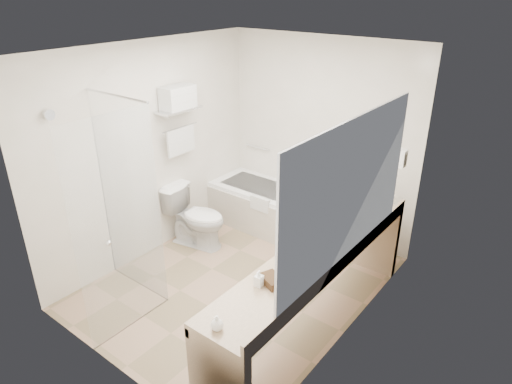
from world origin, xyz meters
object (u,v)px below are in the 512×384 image
Objects in this scene: vanity_counter at (315,274)px; toilet at (196,217)px; water_bottle_left at (356,220)px; bathtub at (269,208)px; amenity_basket at (272,280)px.

vanity_counter is 2.04m from toilet.
water_bottle_left reaches higher than toilet.
bathtub is at bearing 137.65° from vanity_counter.
toilet is 2.12m from water_bottle_left.
amenity_basket is at bearing -95.34° from vanity_counter.
water_bottle_left is (2.04, 0.18, 0.57)m from toilet.
vanity_counter is at bearing -113.85° from toilet.
water_bottle_left reaches higher than amenity_basket.
water_bottle_left is (1.59, -0.75, 0.67)m from bathtub.
water_bottle_left reaches higher than vanity_counter.
toilet is at bearing -115.87° from bathtub.
toilet is (-0.45, -0.93, 0.10)m from bathtub.
toilet is at bearing 151.31° from amenity_basket.
vanity_counter is (1.52, -1.39, 0.36)m from bathtub.
bathtub is at bearing 154.69° from water_bottle_left.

